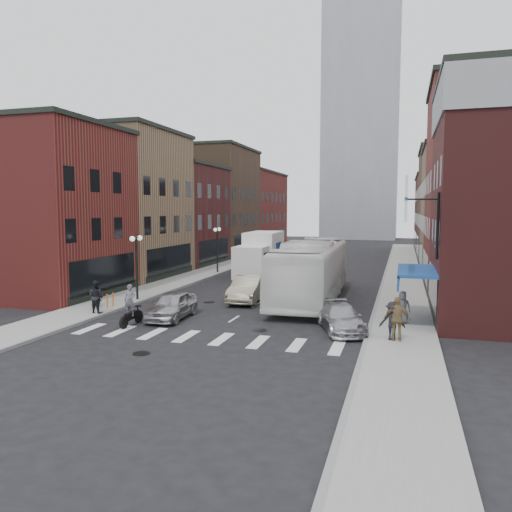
{
  "coord_description": "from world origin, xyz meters",
  "views": [
    {
      "loc": [
        8.41,
        -23.35,
        5.76
      ],
      "look_at": [
        -0.2,
        5.78,
        2.89
      ],
      "focal_mm": 35.0,
      "sensor_mm": 36.0,
      "label": 1
    }
  ],
  "objects": [
    {
      "name": "bike_rack",
      "position": [
        -7.6,
        1.3,
        0.55
      ],
      "size": [
        0.08,
        0.68,
        0.8
      ],
      "color": "#D8590C",
      "rests_on": "sidewalk_left"
    },
    {
      "name": "ped_left_solo",
      "position": [
        -7.43,
        -0.28,
        1.03
      ],
      "size": [
        0.92,
        0.62,
        1.76
      ],
      "primitive_type": "imported",
      "rotation": [
        0.0,
        0.0,
        2.99
      ],
      "color": "black",
      "rests_on": "sidewalk_left"
    },
    {
      "name": "sidewalk_left",
      "position": [
        -8.5,
        22.0,
        0.07
      ],
      "size": [
        3.0,
        74.0,
        0.15
      ],
      "primitive_type": "cube",
      "color": "gray",
      "rests_on": "ground"
    },
    {
      "name": "sedan_left_near",
      "position": [
        -3.16,
        0.18,
        0.71
      ],
      "size": [
        1.94,
        4.29,
        1.43
      ],
      "primitive_type": "imported",
      "rotation": [
        0.0,
        0.0,
        0.06
      ],
      "color": "#B3B3B7",
      "rests_on": "ground"
    },
    {
      "name": "motorcycle_rider",
      "position": [
        -4.39,
        -1.9,
        0.97
      ],
      "size": [
        0.6,
        2.03,
        2.07
      ],
      "rotation": [
        0.0,
        0.0,
        0.09
      ],
      "color": "black",
      "rests_on": "ground"
    },
    {
      "name": "bldg_left_far_a",
      "position": [
        -14.99,
        35.0,
        6.65
      ],
      "size": [
        10.3,
        12.2,
        13.3
      ],
      "color": "#4D3926",
      "rests_on": "ground"
    },
    {
      "name": "curb_car",
      "position": [
        5.69,
        0.0,
        0.62
      ],
      "size": [
        3.1,
        4.63,
        1.25
      ],
      "primitive_type": "imported",
      "rotation": [
        0.0,
        0.0,
        0.35
      ],
      "color": "#ACACB1",
      "rests_on": "ground"
    },
    {
      "name": "streetlamp_far",
      "position": [
        -7.4,
        18.0,
        2.91
      ],
      "size": [
        0.32,
        1.22,
        4.11
      ],
      "color": "black",
      "rests_on": "ground"
    },
    {
      "name": "bldg_right_mid_a",
      "position": [
        15.0,
        14.0,
        7.15
      ],
      "size": [
        10.3,
        10.2,
        14.3
      ],
      "color": "maroon",
      "rests_on": "ground"
    },
    {
      "name": "crosswalk_stripes",
      "position": [
        0.0,
        -3.0,
        0.0
      ],
      "size": [
        12.0,
        2.2,
        0.01
      ],
      "primitive_type": "cube",
      "color": "silver",
      "rests_on": "ground"
    },
    {
      "name": "streetlamp_near",
      "position": [
        -7.4,
        4.0,
        2.91
      ],
      "size": [
        0.32,
        1.22,
        4.11
      ],
      "color": "black",
      "rests_on": "ground"
    },
    {
      "name": "box_truck",
      "position": [
        -3.45,
        18.12,
        1.84
      ],
      "size": [
        2.87,
        8.67,
        3.73
      ],
      "rotation": [
        0.0,
        0.0,
        0.05
      ],
      "color": "white",
      "rests_on": "ground"
    },
    {
      "name": "bldg_left_mid_a",
      "position": [
        -14.99,
        14.0,
        6.15
      ],
      "size": [
        10.3,
        10.2,
        12.3
      ],
      "color": "#947151",
      "rests_on": "ground"
    },
    {
      "name": "ground",
      "position": [
        0.0,
        0.0,
        0.0
      ],
      "size": [
        160.0,
        160.0,
        0.0
      ],
      "primitive_type": "plane",
      "color": "black",
      "rests_on": "ground"
    },
    {
      "name": "bldg_left_near",
      "position": [
        -14.99,
        4.5,
        5.65
      ],
      "size": [
        10.3,
        9.2,
        11.3
      ],
      "color": "maroon",
      "rests_on": "ground"
    },
    {
      "name": "bldg_left_far_b",
      "position": [
        -14.99,
        49.0,
        5.65
      ],
      "size": [
        10.3,
        16.2,
        11.3
      ],
      "color": "maroon",
      "rests_on": "ground"
    },
    {
      "name": "sidewalk_right",
      "position": [
        8.5,
        22.0,
        0.07
      ],
      "size": [
        3.0,
        74.0,
        0.15
      ],
      "primitive_type": "cube",
      "color": "gray",
      "rests_on": "ground"
    },
    {
      "name": "parked_bicycle",
      "position": [
        -8.24,
        0.92,
        0.67
      ],
      "size": [
        1.4,
        2.08,
        1.03
      ],
      "primitive_type": "imported",
      "rotation": [
        0.0,
        0.0,
        0.4
      ],
      "color": "black",
      "rests_on": "sidewalk_left"
    },
    {
      "name": "curb_right",
      "position": [
        7.0,
        22.0,
        0.0
      ],
      "size": [
        0.2,
        74.0,
        0.16
      ],
      "primitive_type": "cube",
      "color": "gray",
      "rests_on": "ground"
    },
    {
      "name": "bldg_right_far_a",
      "position": [
        14.99,
        35.0,
        6.15
      ],
      "size": [
        10.3,
        12.2,
        12.3
      ],
      "color": "#4D3926",
      "rests_on": "ground"
    },
    {
      "name": "bldg_left_mid_b",
      "position": [
        -14.99,
        24.0,
        5.15
      ],
      "size": [
        10.3,
        10.2,
        10.3
      ],
      "color": "#4B1A1A",
      "rests_on": "ground"
    },
    {
      "name": "bldg_right_far_b",
      "position": [
        14.99,
        49.0,
        5.15
      ],
      "size": [
        10.3,
        16.2,
        10.3
      ],
      "color": "#4B1A1A",
      "rests_on": "ground"
    },
    {
      "name": "awning_blue",
      "position": [
        8.93,
        2.5,
        2.63
      ],
      "size": [
        1.8,
        5.0,
        0.78
      ],
      "color": "navy",
      "rests_on": "ground"
    },
    {
      "name": "ped_right_c",
      "position": [
        8.47,
        1.83,
        0.95
      ],
      "size": [
        0.84,
        0.59,
        1.61
      ],
      "primitive_type": "imported",
      "rotation": [
        0.0,
        0.0,
        3.25
      ],
      "color": "#5C5E64",
      "rests_on": "sidewalk_right"
    },
    {
      "name": "distant_tower",
      "position": [
        0.0,
        78.0,
        25.0
      ],
      "size": [
        14.0,
        14.0,
        50.0
      ],
      "primitive_type": "cube",
      "color": "#9399A0",
      "rests_on": "ground"
    },
    {
      "name": "curb_left",
      "position": [
        -7.0,
        22.0,
        0.0
      ],
      "size": [
        0.2,
        74.0,
        0.16
      ],
      "primitive_type": "cube",
      "color": "gray",
      "rests_on": "ground"
    },
    {
      "name": "sedan_left_far",
      "position": [
        -0.8,
        6.0,
        0.79
      ],
      "size": [
        2.02,
        4.91,
        1.58
      ],
      "primitive_type": "imported",
      "rotation": [
        0.0,
        0.0,
        0.07
      ],
      "color": "beige",
      "rests_on": "ground"
    },
    {
      "name": "ped_right_b",
      "position": [
        8.27,
        -1.65,
        1.1
      ],
      "size": [
        1.14,
        0.6,
        1.9
      ],
      "primitive_type": "imported",
      "rotation": [
        0.0,
        0.0,
        3.18
      ],
      "color": "olive",
      "rests_on": "sidewalk_right"
    },
    {
      "name": "transit_bus",
      "position": [
        2.94,
        7.48,
        1.9
      ],
      "size": [
        3.53,
        13.7,
        3.79
      ],
      "primitive_type": "imported",
      "rotation": [
        0.0,
        0.0,
        0.03
      ],
      "color": "silver",
      "rests_on": "ground"
    },
    {
      "name": "ped_right_a",
      "position": [
        8.06,
        -1.53,
        0.98
      ],
      "size": [
        1.11,
        0.61,
        1.66
      ],
      "primitive_type": "imported",
      "rotation": [
        0.0,
        0.0,
        3.22
      ],
      "color": "black",
      "rests_on": "sidewalk_right"
    },
    {
      "name": "billboard_sign",
      "position": [
        8.59,
        0.5,
        6.13
      ],
      "size": [
        1.52,
        3.0,
        3.7
      ],
      "color": "black",
      "rests_on": "ground"
    },
    {
      "name": "bldg_right_mid_b",
      "position": [
        14.99,
        24.0,
        5.65
      ],
      "size": [
        10.3,
        10.2,
        11.3
      ],
      "color": "#947151",
      "rests_on": "ground"
    }
  ]
}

